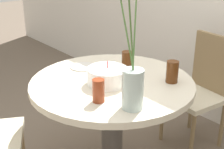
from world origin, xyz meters
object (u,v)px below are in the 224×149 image
(birthday_cake, at_px, (108,76))
(side_plate, at_px, (83,67))
(drink_glass_0, at_px, (172,72))
(drink_glass_1, at_px, (127,60))
(flower_vase, at_px, (132,73))
(drink_glass_2, at_px, (98,91))
(chair_near_front, at_px, (202,85))

(birthday_cake, bearing_deg, side_plate, 172.83)
(birthday_cake, bearing_deg, drink_glass_0, 53.84)
(side_plate, relative_size, drink_glass_1, 1.47)
(flower_vase, relative_size, side_plate, 4.32)
(side_plate, xyz_separation_m, drink_glass_2, (0.48, -0.23, 0.06))
(side_plate, relative_size, drink_glass_0, 1.28)
(chair_near_front, distance_m, drink_glass_1, 0.73)
(side_plate, bearing_deg, drink_glass_1, 48.78)
(chair_near_front, distance_m, flower_vase, 1.12)
(flower_vase, distance_m, drink_glass_0, 0.45)
(chair_near_front, height_order, flower_vase, flower_vase)
(birthday_cake, bearing_deg, flower_vase, -17.08)
(birthday_cake, height_order, flower_vase, flower_vase)
(side_plate, xyz_separation_m, drink_glass_0, (0.56, 0.28, 0.06))
(chair_near_front, relative_size, side_plate, 5.17)
(birthday_cake, xyz_separation_m, drink_glass_1, (-0.13, 0.27, 0.01))
(flower_vase, xyz_separation_m, side_plate, (-0.65, 0.14, -0.19))
(drink_glass_0, relative_size, drink_glass_2, 1.06)
(chair_near_front, bearing_deg, drink_glass_1, -101.20)
(drink_glass_0, bearing_deg, birthday_cake, -126.16)
(chair_near_front, distance_m, side_plate, 0.99)
(chair_near_front, relative_size, drink_glass_2, 7.02)
(flower_vase, relative_size, drink_glass_1, 6.34)
(drink_glass_2, bearing_deg, drink_glass_0, 81.13)
(flower_vase, xyz_separation_m, drink_glass_2, (-0.16, -0.09, -0.13))
(flower_vase, height_order, drink_glass_1, flower_vase)
(flower_vase, bearing_deg, drink_glass_0, 101.37)
(drink_glass_0, bearing_deg, chair_near_front, 104.88)
(birthday_cake, distance_m, drink_glass_2, 0.24)
(side_plate, distance_m, drink_glass_1, 0.31)
(drink_glass_1, bearing_deg, drink_glass_2, -58.53)
(birthday_cake, xyz_separation_m, drink_glass_2, (0.16, -0.19, 0.01))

